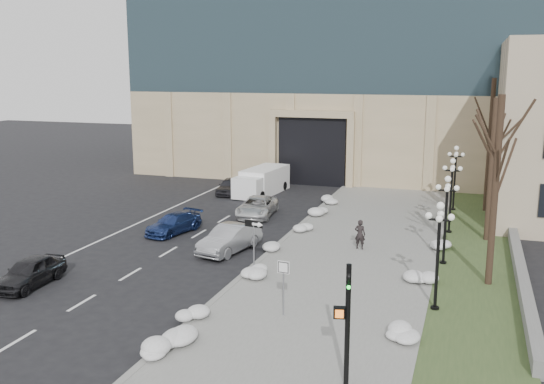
% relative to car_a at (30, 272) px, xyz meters
% --- Properties ---
extents(ground, '(160.00, 160.00, 0.00)m').
position_rel_car_a_xyz_m(ground, '(10.12, -3.07, -0.69)').
color(ground, black).
rests_on(ground, ground).
extents(sidewalk, '(9.00, 40.00, 0.12)m').
position_rel_car_a_xyz_m(sidewalk, '(13.62, 10.93, -0.63)').
color(sidewalk, gray).
rests_on(sidewalk, ground).
extents(curb, '(0.30, 40.00, 0.14)m').
position_rel_car_a_xyz_m(curb, '(9.12, 10.93, -0.62)').
color(curb, gray).
rests_on(curb, ground).
extents(grass_strip, '(4.00, 40.00, 0.10)m').
position_rel_car_a_xyz_m(grass_strip, '(20.12, 10.93, -0.64)').
color(grass_strip, '#354723').
rests_on(grass_strip, ground).
extents(stone_wall, '(0.50, 30.00, 0.70)m').
position_rel_car_a_xyz_m(stone_wall, '(22.12, 12.93, -0.34)').
color(stone_wall, slate).
rests_on(stone_wall, ground).
extents(car_a, '(1.76, 4.10, 1.38)m').
position_rel_car_a_xyz_m(car_a, '(0.00, 0.00, 0.00)').
color(car_a, black).
rests_on(car_a, ground).
extents(car_b, '(2.48, 4.83, 1.52)m').
position_rel_car_a_xyz_m(car_b, '(6.90, 8.05, 0.07)').
color(car_b, '#95979C').
rests_on(car_b, ground).
extents(car_c, '(2.63, 4.50, 1.22)m').
position_rel_car_a_xyz_m(car_c, '(2.04, 10.62, -0.08)').
color(car_c, navy).
rests_on(car_c, ground).
extents(car_d, '(2.77, 5.09, 1.36)m').
position_rel_car_a_xyz_m(car_d, '(5.49, 16.45, -0.01)').
color(car_d, silver).
rests_on(car_d, ground).
extents(car_e, '(1.94, 4.02, 1.33)m').
position_rel_car_a_xyz_m(car_e, '(0.74, 22.97, -0.03)').
color(car_e, '#2D2D32').
rests_on(car_e, ground).
extents(pedestrian, '(0.65, 0.46, 1.70)m').
position_rel_car_a_xyz_m(pedestrian, '(13.80, 10.55, 0.28)').
color(pedestrian, black).
rests_on(pedestrian, sidewalk).
extents(box_truck, '(2.90, 6.76, 2.08)m').
position_rel_car_a_xyz_m(box_truck, '(3.22, 23.88, 0.32)').
color(box_truck, white).
rests_on(box_truck, ground).
extents(one_way_sign, '(1.03, 0.35, 2.78)m').
position_rel_car_a_xyz_m(one_way_sign, '(9.67, 4.87, 1.60)').
color(one_way_sign, slate).
rests_on(one_way_sign, ground).
extents(keep_sign, '(0.53, 0.11, 2.45)m').
position_rel_car_a_xyz_m(keep_sign, '(12.52, 0.20, 1.11)').
color(keep_sign, slate).
rests_on(keep_sign, ground).
extents(traffic_signal, '(0.73, 0.96, 4.23)m').
position_rel_car_a_xyz_m(traffic_signal, '(16.12, -4.68, 1.41)').
color(traffic_signal, black).
rests_on(traffic_signal, ground).
extents(snow_clump_a, '(1.10, 1.60, 0.36)m').
position_rel_car_a_xyz_m(snow_clump_a, '(9.31, -4.84, -0.39)').
color(snow_clump_a, silver).
rests_on(snow_clump_a, sidewalk).
extents(snow_clump_b, '(1.10, 1.60, 0.36)m').
position_rel_car_a_xyz_m(snow_clump_b, '(9.27, -1.16, -0.39)').
color(snow_clump_b, silver).
rests_on(snow_clump_b, sidewalk).
extents(snow_clump_c, '(1.10, 1.60, 0.36)m').
position_rel_car_a_xyz_m(snow_clump_c, '(9.61, 4.41, -0.39)').
color(snow_clump_c, silver).
rests_on(snow_clump_c, sidewalk).
extents(snow_clump_d, '(1.10, 1.60, 0.36)m').
position_rel_car_a_xyz_m(snow_clump_d, '(9.30, 8.28, -0.39)').
color(snow_clump_d, silver).
rests_on(snow_clump_d, sidewalk).
extents(snow_clump_e, '(1.10, 1.60, 0.36)m').
position_rel_car_a_xyz_m(snow_clump_e, '(9.78, 13.17, -0.39)').
color(snow_clump_e, silver).
rests_on(snow_clump_e, sidewalk).
extents(snow_clump_f, '(1.10, 1.60, 0.36)m').
position_rel_car_a_xyz_m(snow_clump_f, '(9.68, 17.79, -0.39)').
color(snow_clump_f, silver).
rests_on(snow_clump_f, sidewalk).
extents(snow_clump_g, '(1.10, 1.60, 0.36)m').
position_rel_car_a_xyz_m(snow_clump_g, '(9.28, 21.57, -0.39)').
color(snow_clump_g, silver).
rests_on(snow_clump_g, sidewalk).
extents(snow_clump_h, '(1.10, 1.60, 0.36)m').
position_rel_car_a_xyz_m(snow_clump_h, '(17.57, -0.38, -0.39)').
color(snow_clump_h, silver).
rests_on(snow_clump_h, sidewalk).
extents(snow_clump_i, '(1.10, 1.60, 0.36)m').
position_rel_car_a_xyz_m(snow_clump_i, '(17.59, 5.67, -0.39)').
color(snow_clump_i, silver).
rests_on(snow_clump_i, sidewalk).
extents(snow_clump_j, '(1.10, 1.60, 0.36)m').
position_rel_car_a_xyz_m(snow_clump_j, '(17.93, 12.03, -0.39)').
color(snow_clump_j, silver).
rests_on(snow_clump_j, sidewalk).
extents(snow_clump_k, '(1.10, 1.60, 0.36)m').
position_rel_car_a_xyz_m(snow_clump_k, '(9.42, -3.82, -0.39)').
color(snow_clump_k, silver).
rests_on(snow_clump_k, sidewalk).
extents(lamppost_a, '(1.18, 1.18, 4.76)m').
position_rel_car_a_xyz_m(lamppost_a, '(18.42, 2.93, 2.38)').
color(lamppost_a, black).
rests_on(lamppost_a, ground).
extents(lamppost_b, '(1.18, 1.18, 4.76)m').
position_rel_car_a_xyz_m(lamppost_b, '(18.42, 9.43, 2.38)').
color(lamppost_b, black).
rests_on(lamppost_b, ground).
extents(lamppost_c, '(1.18, 1.18, 4.76)m').
position_rel_car_a_xyz_m(lamppost_c, '(18.42, 15.93, 2.38)').
color(lamppost_c, black).
rests_on(lamppost_c, ground).
extents(lamppost_d, '(1.18, 1.18, 4.76)m').
position_rel_car_a_xyz_m(lamppost_d, '(18.42, 22.43, 2.38)').
color(lamppost_d, black).
rests_on(lamppost_d, ground).
extents(tree_near, '(3.20, 3.20, 9.00)m').
position_rel_car_a_xyz_m(tree_near, '(20.62, 6.93, 5.14)').
color(tree_near, black).
rests_on(tree_near, ground).
extents(tree_mid, '(3.20, 3.20, 8.50)m').
position_rel_car_a_xyz_m(tree_mid, '(20.62, 14.93, 4.81)').
color(tree_mid, black).
rests_on(tree_mid, ground).
extents(tree_far, '(3.20, 3.20, 9.50)m').
position_rel_car_a_xyz_m(tree_far, '(20.62, 22.93, 5.46)').
color(tree_far, black).
rests_on(tree_far, ground).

